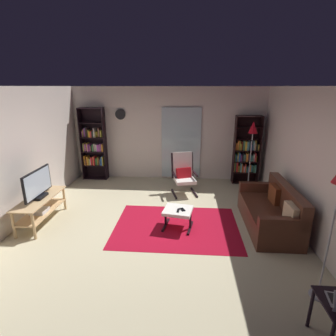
# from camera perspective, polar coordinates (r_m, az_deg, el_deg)

# --- Properties ---
(ground_plane) EXTENTS (7.02, 7.02, 0.00)m
(ground_plane) POSITION_cam_1_polar(r_m,az_deg,el_deg) (5.19, -2.43, -12.69)
(ground_plane) COLOR beige
(wall_back) EXTENTS (5.60, 0.06, 2.60)m
(wall_back) POSITION_cam_1_polar(r_m,az_deg,el_deg) (7.49, -0.01, 7.37)
(wall_back) COLOR silver
(wall_back) RESTS_ON ground
(wall_left) EXTENTS (0.06, 6.00, 2.60)m
(wall_left) POSITION_cam_1_polar(r_m,az_deg,el_deg) (5.67, -30.88, 1.62)
(wall_left) COLOR silver
(wall_left) RESTS_ON ground
(wall_right) EXTENTS (0.06, 6.00, 2.60)m
(wall_right) POSITION_cam_1_polar(r_m,az_deg,el_deg) (5.12, 28.94, 0.47)
(wall_right) COLOR silver
(wall_right) RESTS_ON ground
(glass_door_panel) EXTENTS (1.10, 0.01, 2.00)m
(glass_door_panel) POSITION_cam_1_polar(r_m,az_deg,el_deg) (7.46, 2.86, 5.35)
(glass_door_panel) COLOR silver
(area_rug) EXTENTS (2.37, 1.72, 0.01)m
(area_rug) POSITION_cam_1_polar(r_m,az_deg,el_deg) (5.20, 1.82, -12.58)
(area_rug) COLOR #A60D23
(area_rug) RESTS_ON ground
(tv_stand) EXTENTS (0.47, 1.30, 0.53)m
(tv_stand) POSITION_cam_1_polar(r_m,az_deg,el_deg) (5.75, -25.93, -7.49)
(tv_stand) COLOR tan
(tv_stand) RESTS_ON ground
(television) EXTENTS (0.20, 0.90, 0.56)m
(television) POSITION_cam_1_polar(r_m,az_deg,el_deg) (5.60, -26.44, -3.31)
(television) COLOR black
(television) RESTS_ON tv_stand
(bookshelf_near_tv) EXTENTS (0.68, 0.30, 2.04)m
(bookshelf_near_tv) POSITION_cam_1_polar(r_m,az_deg,el_deg) (7.81, -15.82, 4.70)
(bookshelf_near_tv) COLOR black
(bookshelf_near_tv) RESTS_ON ground
(bookshelf_near_sofa) EXTENTS (0.68, 0.30, 1.86)m
(bookshelf_near_sofa) POSITION_cam_1_polar(r_m,az_deg,el_deg) (7.51, 16.49, 3.19)
(bookshelf_near_sofa) COLOR black
(bookshelf_near_sofa) RESTS_ON ground
(leather_sofa) EXTENTS (0.80, 1.74, 0.83)m
(leather_sofa) POSITION_cam_1_polar(r_m,az_deg,el_deg) (5.43, 21.56, -8.91)
(leather_sofa) COLOR #4F291C
(leather_sofa) RESTS_ON ground
(lounge_armchair) EXTENTS (0.70, 0.77, 1.02)m
(lounge_armchair) POSITION_cam_1_polar(r_m,az_deg,el_deg) (6.57, 3.39, -0.97)
(lounge_armchair) COLOR black
(lounge_armchair) RESTS_ON ground
(ottoman) EXTENTS (0.59, 0.56, 0.39)m
(ottoman) POSITION_cam_1_polar(r_m,az_deg,el_deg) (5.02, 2.17, -9.61)
(ottoman) COLOR white
(ottoman) RESTS_ON ground
(tv_remote) EXTENTS (0.06, 0.15, 0.02)m
(tv_remote) POSITION_cam_1_polar(r_m,az_deg,el_deg) (4.93, 2.25, -9.17)
(tv_remote) COLOR black
(tv_remote) RESTS_ON ottoman
(cell_phone) EXTENTS (0.12, 0.16, 0.01)m
(cell_phone) POSITION_cam_1_polar(r_m,az_deg,el_deg) (4.97, 3.17, -9.00)
(cell_phone) COLOR black
(cell_phone) RESTS_ON ottoman
(floor_lamp_by_shelf) EXTENTS (0.24, 0.24, 1.77)m
(floor_lamp_by_shelf) POSITION_cam_1_polar(r_m,az_deg,el_deg) (6.91, 17.94, 7.36)
(floor_lamp_by_shelf) COLOR #A5A5AD
(floor_lamp_by_shelf) RESTS_ON ground
(wall_clock) EXTENTS (0.29, 0.03, 0.29)m
(wall_clock) POSITION_cam_1_polar(r_m,az_deg,el_deg) (7.56, -10.31, 11.40)
(wall_clock) COLOR silver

